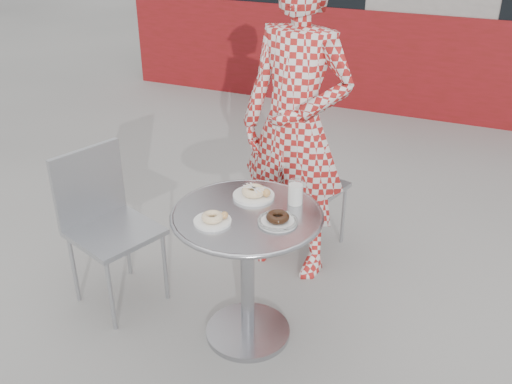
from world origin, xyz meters
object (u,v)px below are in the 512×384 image
at_px(bistro_table, 247,245).
at_px(chair_far, 306,211).
at_px(plate_checker, 278,220).
at_px(plate_near, 213,219).
at_px(milk_cup, 295,193).
at_px(plate_far, 254,193).
at_px(seated_person, 296,127).
at_px(chair_left, 117,259).

relative_size(bistro_table, chair_far, 0.88).
bearing_deg(plate_checker, plate_near, -157.06).
bearing_deg(milk_cup, plate_checker, -93.04).
bearing_deg(plate_far, milk_cup, 4.83).
height_order(seated_person, plate_near, seated_person).
distance_m(plate_far, plate_near, 0.30).
bearing_deg(bistro_table, chair_far, 90.63).
bearing_deg(milk_cup, seated_person, 110.17).
height_order(seated_person, plate_checker, seated_person).
bearing_deg(plate_checker, chair_left, 179.51).
relative_size(seated_person, plate_far, 8.83).
bearing_deg(bistro_table, plate_far, 101.56).
xyz_separation_m(chair_left, plate_near, (0.66, -0.12, 0.46)).
bearing_deg(plate_near, milk_cup, 48.34).
relative_size(chair_left, milk_cup, 7.24).
distance_m(bistro_table, seated_person, 0.77).
bearing_deg(plate_checker, chair_far, 100.33).
bearing_deg(plate_far, plate_near, -103.88).
bearing_deg(chair_left, seated_person, -26.98).
relative_size(bistro_table, plate_checker, 3.97).
distance_m(chair_left, plate_far, 0.88).
bearing_deg(plate_checker, milk_cup, 86.96).
xyz_separation_m(chair_left, plate_checker, (0.92, -0.01, 0.46)).
relative_size(chair_far, chair_left, 0.96).
distance_m(chair_far, plate_far, 0.88).
relative_size(chair_far, seated_person, 0.46).
relative_size(bistro_table, plate_far, 3.57).
xyz_separation_m(bistro_table, seated_person, (-0.02, 0.69, 0.34)).
distance_m(chair_far, plate_checker, 1.05).
bearing_deg(plate_near, plate_far, 76.12).
height_order(chair_left, plate_near, chair_left).
bearing_deg(chair_left, chair_far, -19.94).
xyz_separation_m(plate_near, plate_checker, (0.26, 0.11, -0.00)).
xyz_separation_m(seated_person, plate_far, (-0.01, -0.53, -0.15)).
xyz_separation_m(bistro_table, plate_near, (-0.10, -0.13, 0.19)).
distance_m(seated_person, plate_near, 0.84).
distance_m(chair_far, milk_cup, 0.91).
height_order(plate_far, plate_checker, plate_far).
bearing_deg(bistro_table, plate_checker, -8.05).
height_order(chair_far, plate_checker, chair_far).
bearing_deg(seated_person, chair_far, 95.92).
height_order(chair_left, seated_person, seated_person).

